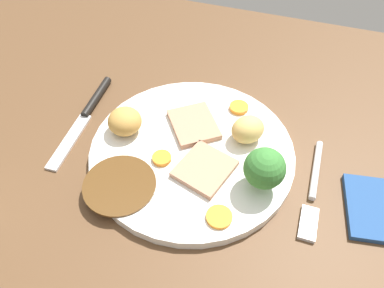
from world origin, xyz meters
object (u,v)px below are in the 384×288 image
meat_slice_main (194,124)px  roast_potato_left (248,129)px  knife (87,112)px  roast_potato_right (125,121)px  broccoli_floret (264,170)px  carrot_coin_front (239,108)px  carrot_coin_back (219,217)px  dinner_plate (192,152)px  carrot_coin_side (163,156)px  meat_slice_under (206,169)px  fork (313,190)px

meat_slice_main → roast_potato_left: bearing=-179.8°
meat_slice_main → knife: 16.42cm
roast_potato_left → roast_potato_right: 16.67cm
broccoli_floret → knife: size_ratio=0.32×
roast_potato_left → carrot_coin_front: size_ratio=1.67×
carrot_coin_back → knife: (23.51, -11.78, -1.19)cm
meat_slice_main → roast_potato_right: roast_potato_right is taller
knife → dinner_plate: bearing=78.9°
carrot_coin_front → broccoli_floret: broccoli_floret is taller
dinner_plate → carrot_coin_side: 4.26cm
dinner_plate → roast_potato_left: bearing=-148.2°
meat_slice_under → fork: bearing=-171.9°
dinner_plate → meat_slice_under: 4.21cm
dinner_plate → carrot_coin_back: bearing=124.5°
roast_potato_left → fork: (-9.78, 5.04, -2.84)cm
roast_potato_left → fork: size_ratio=0.30×
knife → roast_potato_left: bearing=91.0°
carrot_coin_front → meat_slice_main: bearing=45.5°
roast_potato_left → carrot_coin_side: size_ratio=1.83×
roast_potato_right → fork: roast_potato_right is taller
meat_slice_under → carrot_coin_side: meat_slice_under is taller
fork → carrot_coin_side: bearing=-85.0°
dinner_plate → meat_slice_under: (-2.82, 2.93, 1.10)cm
fork → broccoli_floret: bearing=-71.1°
meat_slice_under → knife: (20.16, -5.73, -1.35)cm
dinner_plate → meat_slice_under: bearing=133.9°
meat_slice_under → roast_potato_right: bearing=-15.1°
meat_slice_under → broccoli_floret: 7.67cm
carrot_coin_side → roast_potato_left: bearing=-145.5°
meat_slice_main → knife: size_ratio=0.38×
meat_slice_under → roast_potato_right: 13.10cm
carrot_coin_back → roast_potato_left: bearing=-91.5°
carrot_coin_side → broccoli_floret: 13.44cm
dinner_plate → fork: dinner_plate is taller
roast_potato_right → carrot_coin_front: bearing=-147.6°
roast_potato_right → dinner_plate: bearing=177.3°
roast_potato_right → meat_slice_under: bearing=164.9°
broccoli_floret → meat_slice_under: bearing=-2.0°
meat_slice_under → carrot_coin_front: size_ratio=2.45×
roast_potato_left → roast_potato_right: size_ratio=0.99×
carrot_coin_front → meat_slice_under: bearing=83.5°
broccoli_floret → dinner_plate: bearing=-17.8°
dinner_plate → broccoli_floret: (-9.87, 3.18, 4.09)cm
carrot_coin_front → roast_potato_left: bearing=113.5°
broccoli_floret → carrot_coin_side: bearing=-2.4°
meat_slice_main → fork: bearing=163.8°
broccoli_floret → knife: (27.21, -5.98, -4.34)cm
knife → fork: bearing=81.6°
roast_potato_right → carrot_coin_back: roast_potato_right is taller
meat_slice_main → fork: (-17.33, 5.02, -1.41)cm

